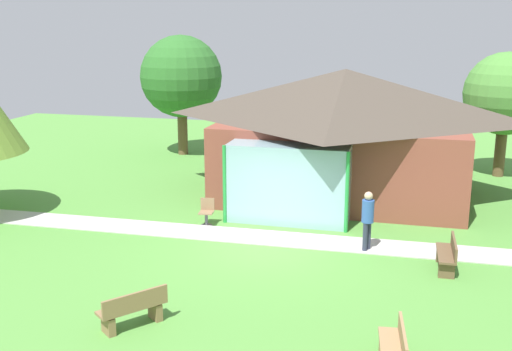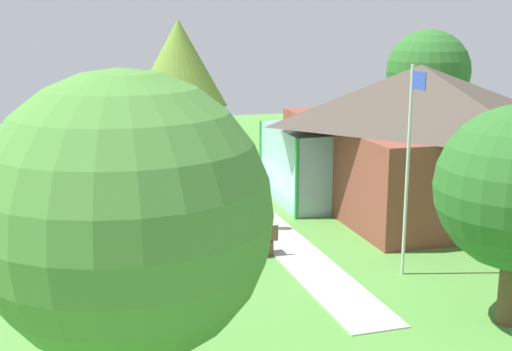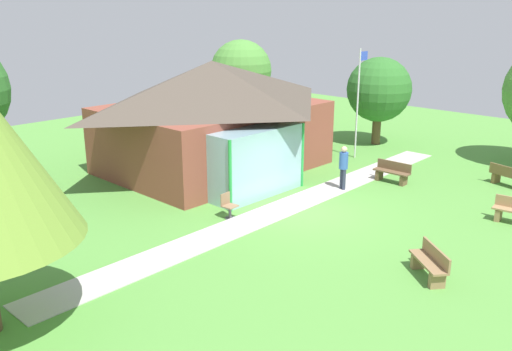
% 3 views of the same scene
% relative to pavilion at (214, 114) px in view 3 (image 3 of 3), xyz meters
% --- Properties ---
extents(ground_plane, '(44.00, 44.00, 0.00)m').
position_rel_pavilion_xyz_m(ground_plane, '(-1.38, -6.31, -2.43)').
color(ground_plane, '#54933D').
extents(pavilion, '(9.69, 8.29, 4.68)m').
position_rel_pavilion_xyz_m(pavilion, '(0.00, 0.00, 0.00)').
color(pavilion, brown).
rests_on(pavilion, ground_plane).
extents(footpath, '(19.92, 1.65, 0.03)m').
position_rel_pavilion_xyz_m(footpath, '(-1.38, -5.46, -2.42)').
color(footpath, '#BCB7B2').
rests_on(footpath, ground_plane).
extents(flagpole, '(0.64, 0.08, 5.06)m').
position_rel_pavilion_xyz_m(flagpole, '(5.88, -3.38, 0.38)').
color(flagpole, silver).
rests_on(flagpole, ground_plane).
extents(bench_front_center, '(1.28, 1.45, 0.84)m').
position_rel_pavilion_xyz_m(bench_front_center, '(-3.00, -11.60, -2.03)').
color(bench_front_center, olive).
rests_on(bench_front_center, ground_plane).
extents(bench_lawn_far_right, '(0.81, 1.56, 0.84)m').
position_rel_pavilion_xyz_m(bench_lawn_far_right, '(6.30, -10.25, -2.03)').
color(bench_lawn_far_right, brown).
rests_on(bench_lawn_far_right, ground_plane).
extents(bench_mid_right, '(0.47, 1.51, 0.84)m').
position_rel_pavilion_xyz_m(bench_mid_right, '(3.63, -6.64, -2.03)').
color(bench_mid_right, brown).
rests_on(bench_mid_right, ground_plane).
extents(patio_chair_west, '(0.48, 0.48, 0.86)m').
position_rel_pavilion_xyz_m(patio_chair_west, '(-3.69, -4.71, -2.02)').
color(patio_chair_west, '#8C6B4C').
rests_on(patio_chair_west, ground_plane).
extents(visitor_on_path, '(0.34, 0.34, 1.74)m').
position_rel_pavilion_xyz_m(visitor_on_path, '(1.45, -5.75, -1.41)').
color(visitor_on_path, '#2D3347').
rests_on(visitor_on_path, ground_plane).
extents(tree_east_hedge, '(3.27, 3.27, 4.47)m').
position_rel_pavilion_xyz_m(tree_east_hedge, '(8.89, -2.64, 0.38)').
color(tree_east_hedge, brown).
rests_on(tree_east_hedge, ground_plane).
extents(tree_behind_pavilion_right, '(3.39, 3.39, 5.17)m').
position_rel_pavilion_xyz_m(tree_behind_pavilion_right, '(6.12, 4.51, 1.01)').
color(tree_behind_pavilion_right, brown).
rests_on(tree_behind_pavilion_right, ground_plane).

